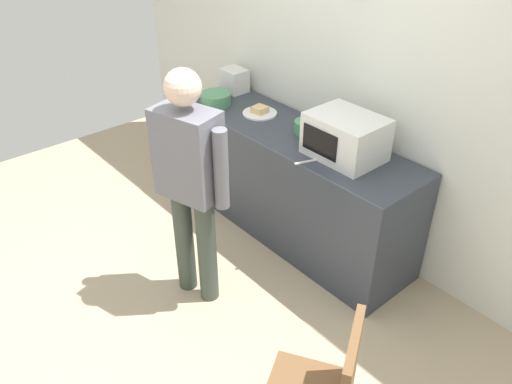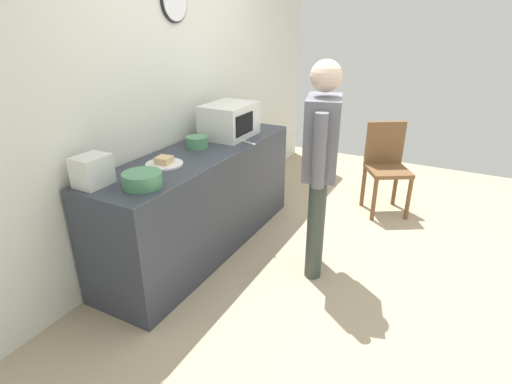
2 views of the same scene
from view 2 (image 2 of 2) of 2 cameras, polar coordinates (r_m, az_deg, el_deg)
The scene contains 12 objects.
ground_plane at distance 3.48m, azimuth 12.16°, elevation -10.44°, with size 6.00×6.00×0.00m, color tan.
back_wall at distance 3.68m, azimuth -11.21°, elevation 13.54°, with size 5.40×0.13×2.60m.
kitchen_counter at distance 3.52m, azimuth -7.72°, elevation -1.23°, with size 2.18×0.62×0.90m, color #333842.
microwave at distance 3.73m, azimuth -3.80°, elevation 10.14°, with size 0.50×0.39×0.30m.
sandwich_plate at distance 3.07m, azimuth -12.94°, elevation 4.08°, with size 0.28×0.28×0.07m.
salad_bowl at distance 2.69m, azimuth -15.87°, elevation 1.71°, with size 0.26×0.26×0.10m, color #4C8E60.
cereal_bowl at distance 3.44m, azimuth -8.40°, elevation 7.06°, with size 0.18×0.18×0.10m, color #4C8E60.
toaster at distance 2.81m, azimuth -22.30°, elevation 2.82°, with size 0.22×0.18×0.20m, color silver.
fork_utensil at distance 3.55m, azimuth -1.09°, elevation 7.06°, with size 0.17×0.02×0.01m, color silver.
spoon_utensil at distance 3.72m, azimuth -8.86°, elevation 7.58°, with size 0.17×0.02×0.01m, color silver.
person_standing at distance 3.00m, azimuth 9.19°, elevation 4.92°, with size 0.57×0.34×1.66m.
wooden_chair at distance 4.39m, azimuth 18.03°, elevation 3.90°, with size 0.55×0.55×0.94m.
Camera 2 is at (-2.83, -0.67, 1.91)m, focal length 28.10 mm.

